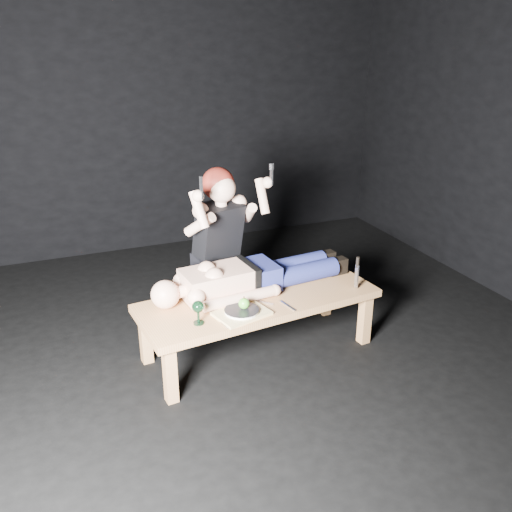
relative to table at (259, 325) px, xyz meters
name	(u,v)px	position (x,y,z in m)	size (l,w,h in m)	color
ground	(247,356)	(-0.10, -0.03, -0.23)	(5.00, 5.00, 0.00)	black
back_wall	(158,107)	(-0.10, 2.47, 1.27)	(5.00, 5.00, 0.00)	black
table	(259,325)	(0.00, 0.00, 0.00)	(1.72, 0.64, 0.45)	#A77B4B
lying_man	(255,272)	(0.03, 0.16, 0.35)	(1.66, 0.51, 0.25)	#D6A28A
kneeling_woman	(213,246)	(-0.16, 0.53, 0.45)	(0.72, 0.81, 1.35)	black
serving_tray	(242,313)	(-0.21, -0.20, 0.24)	(0.35, 0.25, 0.02)	tan
plate	(242,311)	(-0.21, -0.20, 0.25)	(0.23, 0.23, 0.02)	white
apple	(244,303)	(-0.18, -0.19, 0.30)	(0.07, 0.07, 0.07)	green
goblet	(198,312)	(-0.51, -0.21, 0.31)	(0.08, 0.08, 0.16)	black
fork_flat	(222,323)	(-0.36, -0.26, 0.23)	(0.02, 0.18, 0.01)	#B2B2B7
knife_flat	(288,306)	(0.13, -0.20, 0.23)	(0.02, 0.18, 0.01)	#B2B2B7
spoon_flat	(262,302)	(-0.01, -0.08, 0.23)	(0.02, 0.18, 0.01)	#B2B2B7
carving_knife	(357,273)	(0.72, -0.14, 0.35)	(0.03, 0.04, 0.25)	#B2B2B7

